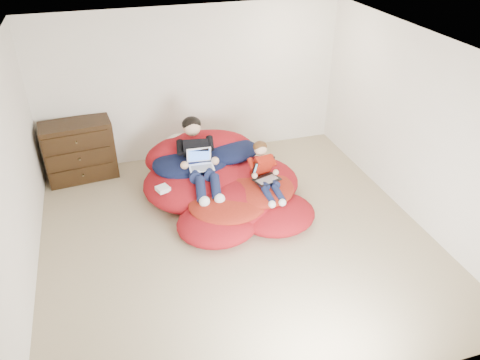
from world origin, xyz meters
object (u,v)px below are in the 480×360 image
at_px(older_boy, 198,155).
at_px(laptop_white, 200,162).
at_px(younger_boy, 265,170).
at_px(laptop_black, 265,174).
at_px(dresser, 79,151).
at_px(beanbag_pile, 222,183).

bearing_deg(older_boy, laptop_white, -90.00).
bearing_deg(younger_boy, laptop_white, 153.99).
relative_size(laptop_white, laptop_black, 0.83).
xyz_separation_m(dresser, older_boy, (1.67, -1.09, 0.23)).
height_order(beanbag_pile, laptop_white, laptop_white).
height_order(older_boy, laptop_black, older_boy).
xyz_separation_m(older_boy, younger_boy, (0.83, -0.54, -0.09)).
height_order(laptop_white, laptop_black, laptop_white).
xyz_separation_m(dresser, laptop_black, (2.50, -1.65, 0.08)).
distance_m(beanbag_pile, laptop_black, 0.72).
height_order(dresser, older_boy, older_boy).
xyz_separation_m(older_boy, laptop_black, (0.83, -0.56, -0.14)).
distance_m(dresser, beanbag_pile, 2.35).
height_order(beanbag_pile, laptop_black, beanbag_pile).
relative_size(dresser, laptop_white, 2.99).
xyz_separation_m(laptop_white, laptop_black, (0.83, -0.43, -0.09)).
bearing_deg(dresser, beanbag_pile, -32.56).
distance_m(older_boy, laptop_black, 1.01).
xyz_separation_m(beanbag_pile, younger_boy, (0.53, -0.37, 0.34)).
bearing_deg(laptop_white, laptop_black, -27.32).
relative_size(younger_boy, laptop_black, 2.00).
distance_m(younger_boy, laptop_white, 0.92).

